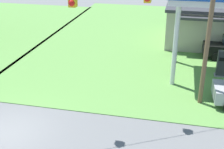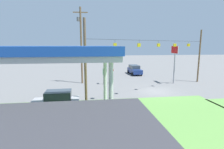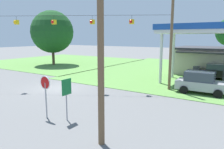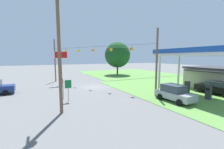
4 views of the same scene
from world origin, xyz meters
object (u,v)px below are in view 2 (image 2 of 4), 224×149
fuel_pump_far (26,119)px  route_sign (103,73)px  utility_pole_main (81,42)px  car_on_crossroad (134,70)px  stop_sign_roadside (111,72)px  fuel_pump_near (66,117)px  stop_sign_overhead (175,55)px  gas_station_canopy (42,54)px  car_at_pumps_rear (24,149)px  car_at_pumps_front (57,101)px

fuel_pump_far → route_sign: bearing=-114.6°
fuel_pump_far → utility_pole_main: bearing=-101.9°
car_on_crossroad → stop_sign_roadside: stop_sign_roadside is taller
car_on_crossroad → utility_pole_main: utility_pole_main is taller
fuel_pump_far → car_on_crossroad: 26.58m
fuel_pump_far → stop_sign_roadside: 16.64m
fuel_pump_near → stop_sign_overhead: stop_sign_overhead is taller
gas_station_canopy → car_on_crossroad: 26.28m
gas_station_canopy → car_at_pumps_rear: (0.20, 3.76, -4.46)m
gas_station_canopy → fuel_pump_near: (-1.36, -0.00, -4.51)m
car_at_pumps_front → stop_sign_overhead: size_ratio=0.68×
fuel_pump_near → stop_sign_overhead: 20.33m
utility_pole_main → route_sign: bearing=160.1°
route_sign → gas_station_canopy: bearing=70.1°
stop_sign_overhead → gas_station_canopy: bearing=39.6°
fuel_pump_far → route_sign: 15.73m
fuel_pump_near → car_at_pumps_rear: fuel_pump_near is taller
route_sign → stop_sign_roadside: bearing=-165.2°
stop_sign_roadside → route_sign: 1.38m
stop_sign_overhead → car_at_pumps_front: bearing=30.9°
fuel_pump_near → car_at_pumps_rear: 4.07m
gas_station_canopy → stop_sign_roadside: size_ratio=4.06×
gas_station_canopy → stop_sign_roadside: bearing=-114.0°
fuel_pump_near → gas_station_canopy: bearing=0.1°
stop_sign_overhead → stop_sign_roadside: bearing=-7.1°
car_at_pumps_rear → utility_pole_main: (-2.10, -19.23, 5.53)m
stop_sign_overhead → car_at_pumps_rear: bearing=46.3°
utility_pole_main → car_at_pumps_rear: bearing=83.8°
car_at_pumps_front → stop_sign_roadside: bearing=-122.7°
fuel_pump_far → car_at_pumps_front: 4.02m
gas_station_canopy → car_at_pumps_front: 5.81m
fuel_pump_far → fuel_pump_near: bearing=180.0°
stop_sign_overhead → fuel_pump_near: bearing=42.1°
car_on_crossroad → stop_sign_overhead: (-3.84, 9.34, 3.47)m
fuel_pump_near → fuel_pump_far: bearing=0.0°
gas_station_canopy → car_on_crossroad: gas_station_canopy is taller
fuel_pump_far → car_on_crossroad: (-13.72, -22.76, 0.11)m
gas_station_canopy → car_on_crossroad: bearing=-118.5°
fuel_pump_near → car_on_crossroad: 25.28m
car_at_pumps_rear → route_sign: (-5.38, -18.04, 0.80)m
stop_sign_overhead → route_sign: (11.02, -0.87, -2.73)m
car_at_pumps_rear → car_on_crossroad: (-12.56, -26.52, 0.06)m
stop_sign_roadside → fuel_pump_near: bearing=-109.4°
gas_station_canopy → utility_pole_main: (-1.90, -15.47, 1.07)m
fuel_pump_near → car_at_pumps_front: 3.97m
gas_station_canopy → fuel_pump_far: size_ratio=5.67×
gas_station_canopy → car_at_pumps_rear: size_ratio=2.02×
car_on_crossroad → route_sign: route_sign is taller
stop_sign_overhead → fuel_pump_far: bearing=37.4°
stop_sign_roadside → car_on_crossroad: bearing=54.2°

